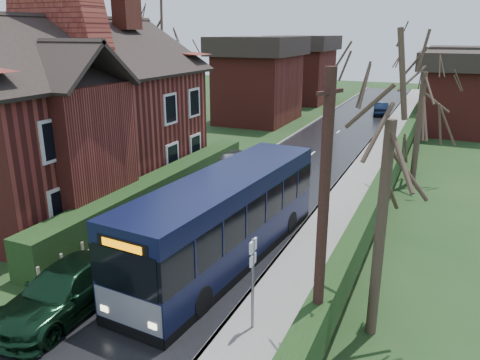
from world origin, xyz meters
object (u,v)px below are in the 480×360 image
at_px(brick_house, 68,110).
at_px(bus_stop_sign, 253,272).
at_px(telegraph_pole, 322,229).
at_px(bus, 226,220).
at_px(car_green, 66,289).
at_px(car_silver, 231,165).

relative_size(brick_house, bus_stop_sign, 5.17).
xyz_separation_m(brick_house, telegraph_pole, (14.53, -7.57, -0.68)).
bearing_deg(bus, brick_house, 166.15).
bearing_deg(bus_stop_sign, car_green, -168.47).
bearing_deg(car_green, bus_stop_sign, 12.46).
height_order(brick_house, bus_stop_sign, brick_house).
bearing_deg(car_silver, telegraph_pole, -69.03).
distance_m(brick_house, car_green, 11.48).
bearing_deg(telegraph_pole, brick_house, 170.86).
bearing_deg(bus_stop_sign, car_silver, 115.65).
height_order(bus, bus_stop_sign, bus).
bearing_deg(telegraph_pole, bus, 155.08).
distance_m(car_silver, car_green, 14.24).
bearing_deg(bus, car_green, -116.46).
bearing_deg(telegraph_pole, car_green, -156.67).
relative_size(bus, car_silver, 2.39).
bearing_deg(bus_stop_sign, bus, 123.56).
relative_size(car_silver, car_green, 0.92).
height_order(car_green, telegraph_pole, telegraph_pole).
distance_m(car_silver, telegraph_pole, 16.32).
xyz_separation_m(bus, bus_stop_sign, (2.53, -3.59, 0.27)).
xyz_separation_m(bus_stop_sign, telegraph_pole, (1.95, -0.63, 1.84)).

